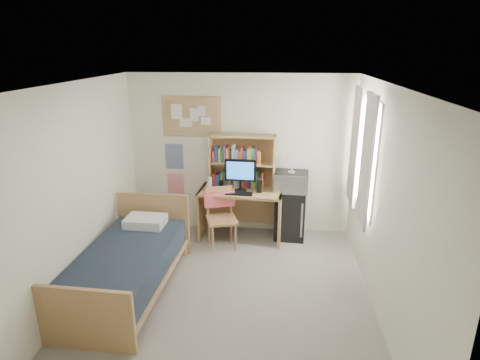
# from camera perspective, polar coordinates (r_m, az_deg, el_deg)

# --- Properties ---
(floor) EXTENTS (3.60, 4.20, 0.02)m
(floor) POSITION_cam_1_polar(r_m,az_deg,el_deg) (5.19, -2.18, -16.75)
(floor) COLOR gray
(floor) RESTS_ON ground
(ceiling) EXTENTS (3.60, 4.20, 0.02)m
(ceiling) POSITION_cam_1_polar(r_m,az_deg,el_deg) (4.26, -2.62, 13.33)
(ceiling) COLOR white
(ceiling) RESTS_ON wall_back
(wall_back) EXTENTS (3.60, 0.04, 2.60)m
(wall_back) POSITION_cam_1_polar(r_m,az_deg,el_deg) (6.55, 0.06, 3.58)
(wall_back) COLOR white
(wall_back) RESTS_ON floor
(wall_front) EXTENTS (3.60, 0.04, 2.60)m
(wall_front) POSITION_cam_1_polar(r_m,az_deg,el_deg) (2.75, -8.53, -19.38)
(wall_front) COLOR white
(wall_front) RESTS_ON floor
(wall_left) EXTENTS (0.04, 4.20, 2.60)m
(wall_left) POSITION_cam_1_polar(r_m,az_deg,el_deg) (5.11, -22.82, -2.23)
(wall_left) COLOR white
(wall_left) RESTS_ON floor
(wall_right) EXTENTS (0.04, 4.20, 2.60)m
(wall_right) POSITION_cam_1_polar(r_m,az_deg,el_deg) (4.68, 20.06, -3.73)
(wall_right) COLOR white
(wall_right) RESTS_ON floor
(window_unit) EXTENTS (0.10, 1.40, 1.70)m
(window_unit) POSITION_cam_1_polar(r_m,az_deg,el_deg) (5.69, 17.04, 3.61)
(window_unit) COLOR white
(window_unit) RESTS_ON wall_right
(curtain_left) EXTENTS (0.04, 0.55, 1.70)m
(curtain_left) POSITION_cam_1_polar(r_m,az_deg,el_deg) (5.31, 17.54, 2.53)
(curtain_left) COLOR silver
(curtain_left) RESTS_ON wall_right
(curtain_right) EXTENTS (0.04, 0.55, 1.70)m
(curtain_right) POSITION_cam_1_polar(r_m,az_deg,el_deg) (6.07, 16.05, 4.59)
(curtain_right) COLOR silver
(curtain_right) RESTS_ON wall_right
(bulletin_board) EXTENTS (0.94, 0.03, 0.64)m
(bulletin_board) POSITION_cam_1_polar(r_m,az_deg,el_deg) (6.52, -6.88, 8.96)
(bulletin_board) COLOR tan
(bulletin_board) RESTS_ON wall_back
(poster_wave) EXTENTS (0.30, 0.01, 0.42)m
(poster_wave) POSITION_cam_1_polar(r_m,az_deg,el_deg) (6.74, -9.32, 3.33)
(poster_wave) COLOR navy
(poster_wave) RESTS_ON wall_back
(poster_japan) EXTENTS (0.28, 0.01, 0.36)m
(poster_japan) POSITION_cam_1_polar(r_m,az_deg,el_deg) (6.87, -9.12, -0.46)
(poster_japan) COLOR red
(poster_japan) RESTS_ON wall_back
(desk) EXTENTS (1.35, 0.74, 0.82)m
(desk) POSITION_cam_1_polar(r_m,az_deg,el_deg) (6.50, 0.13, -4.82)
(desk) COLOR tan
(desk) RESTS_ON floor
(desk_chair) EXTENTS (0.60, 0.60, 0.95)m
(desk_chair) POSITION_cam_1_polar(r_m,az_deg,el_deg) (6.16, -2.62, -5.58)
(desk_chair) COLOR tan
(desk_chair) RESTS_ON floor
(mini_fridge) EXTENTS (0.51, 0.51, 0.81)m
(mini_fridge) POSITION_cam_1_polar(r_m,az_deg,el_deg) (6.57, 7.11, -4.75)
(mini_fridge) COLOR black
(mini_fridge) RESTS_ON floor
(bed) EXTENTS (1.13, 2.12, 0.57)m
(bed) POSITION_cam_1_polar(r_m,az_deg,el_deg) (5.38, -15.86, -12.35)
(bed) COLOR black
(bed) RESTS_ON floor
(hutch) EXTENTS (1.06, 0.33, 0.86)m
(hutch) POSITION_cam_1_polar(r_m,az_deg,el_deg) (6.36, 0.35, 2.67)
(hutch) COLOR tan
(hutch) RESTS_ON desk
(monitor) EXTENTS (0.48, 0.07, 0.51)m
(monitor) POSITION_cam_1_polar(r_m,az_deg,el_deg) (6.21, 0.05, 0.63)
(monitor) COLOR black
(monitor) RESTS_ON desk
(keyboard) EXTENTS (0.43, 0.16, 0.02)m
(keyboard) POSITION_cam_1_polar(r_m,az_deg,el_deg) (6.16, -0.15, -1.95)
(keyboard) COLOR black
(keyboard) RESTS_ON desk
(speaker_left) EXTENTS (0.07, 0.07, 0.16)m
(speaker_left) POSITION_cam_1_polar(r_m,az_deg,el_deg) (6.32, -2.64, -0.79)
(speaker_left) COLOR black
(speaker_left) RESTS_ON desk
(speaker_right) EXTENTS (0.08, 0.08, 0.19)m
(speaker_right) POSITION_cam_1_polar(r_m,az_deg,el_deg) (6.23, 2.78, -0.94)
(speaker_right) COLOR black
(speaker_right) RESTS_ON desk
(water_bottle) EXTENTS (0.07, 0.07, 0.22)m
(water_bottle) POSITION_cam_1_polar(r_m,az_deg,el_deg) (6.31, -4.31, -0.54)
(water_bottle) COLOR white
(water_bottle) RESTS_ON desk
(hoodie) EXTENTS (0.51, 0.29, 0.23)m
(hoodie) POSITION_cam_1_polar(r_m,az_deg,el_deg) (6.24, -2.98, -2.66)
(hoodie) COLOR #FF616E
(hoodie) RESTS_ON desk_chair
(microwave) EXTENTS (0.54, 0.43, 0.30)m
(microwave) POSITION_cam_1_polar(r_m,az_deg,el_deg) (6.35, 7.30, -0.19)
(microwave) COLOR #B9BABE
(microwave) RESTS_ON mini_fridge
(desk_fan) EXTENTS (0.24, 0.24, 0.28)m
(desk_fan) POSITION_cam_1_polar(r_m,az_deg,el_deg) (6.27, 7.41, 2.34)
(desk_fan) COLOR white
(desk_fan) RESTS_ON microwave
(pillow) EXTENTS (0.56, 0.40, 0.13)m
(pillow) POSITION_cam_1_polar(r_m,az_deg,el_deg) (5.84, -13.29, -5.74)
(pillow) COLOR white
(pillow) RESTS_ON bed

